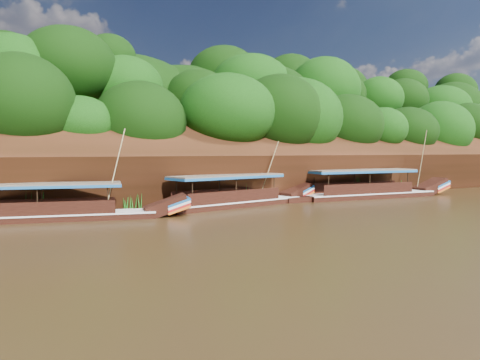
% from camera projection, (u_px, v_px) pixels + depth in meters
% --- Properties ---
extents(ground, '(160.00, 160.00, 0.00)m').
position_uv_depth(ground, '(298.00, 221.00, 27.50)').
color(ground, black).
rests_on(ground, ground).
extents(riverbank, '(120.00, 30.06, 19.40)m').
position_uv_depth(riverbank, '(159.00, 173.00, 46.89)').
color(riverbank, black).
rests_on(riverbank, ground).
extents(boat_0, '(15.53, 3.82, 6.41)m').
position_uv_depth(boat_0, '(376.00, 191.00, 41.10)').
color(boat_0, black).
rests_on(boat_0, ground).
extents(boat_1, '(13.85, 4.28, 5.30)m').
position_uv_depth(boat_1, '(243.00, 199.00, 34.90)').
color(boat_1, black).
rests_on(boat_1, ground).
extents(boat_2, '(13.98, 5.32, 5.89)m').
position_uv_depth(boat_2, '(66.00, 212.00, 27.78)').
color(boat_2, black).
rests_on(boat_2, ground).
extents(reeds, '(49.74, 2.58, 2.18)m').
position_uv_depth(reeds, '(183.00, 195.00, 33.86)').
color(reeds, '#1E5C17').
rests_on(reeds, ground).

